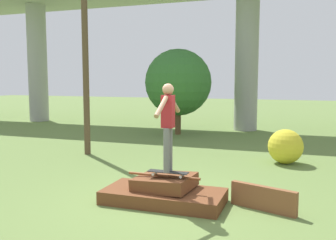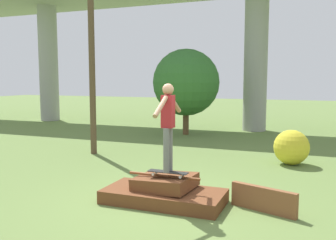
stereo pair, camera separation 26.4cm
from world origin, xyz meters
TOP-DOWN VIEW (x-y plane):
  - ground_plane at (0.00, 0.00)m, footprint 80.00×80.00m
  - scrap_pile at (-0.00, 0.03)m, footprint 2.40×1.21m
  - scrap_plank_loose at (1.91, 0.22)m, footprint 1.26×0.53m
  - skateboard at (0.12, -0.07)m, footprint 0.81×0.20m
  - skater at (0.12, -0.07)m, footprint 0.22×1.30m
  - utility_pole at (-4.06, 3.75)m, footprint 1.30×0.20m
  - tree_behind_left at (-2.64, 8.99)m, footprint 2.95×2.95m
  - bush_yellow_flowering at (2.14, 4.47)m, footprint 1.01×1.01m

SIDE VIEW (x-z plane):
  - ground_plane at x=0.00m, z-range 0.00..0.00m
  - scrap_pile at x=0.00m, z-range -0.08..0.49m
  - scrap_plank_loose at x=1.91m, z-range 0.00..0.46m
  - bush_yellow_flowering at x=2.14m, z-range 0.00..1.01m
  - skateboard at x=0.12m, z-range 0.60..0.69m
  - skater at x=0.12m, z-range 0.81..2.52m
  - tree_behind_left at x=-2.64m, z-range 0.42..4.21m
  - utility_pole at x=-4.06m, z-range 0.12..7.47m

